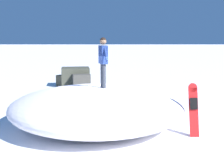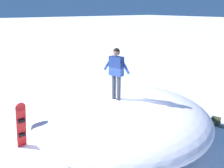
{
  "view_description": "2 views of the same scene",
  "coord_description": "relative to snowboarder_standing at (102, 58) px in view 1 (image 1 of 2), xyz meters",
  "views": [
    {
      "loc": [
        0.14,
        -11.0,
        3.14
      ],
      "look_at": [
        0.19,
        -0.83,
        1.55
      ],
      "focal_mm": 47.95,
      "sensor_mm": 36.0,
      "label": 1
    },
    {
      "loc": [
        4.27,
        5.23,
        4.33
      ],
      "look_at": [
        -0.41,
        -1.17,
        1.73
      ],
      "focal_mm": 36.94,
      "sensor_mm": 36.0,
      "label": 2
    }
  ],
  "objects": [
    {
      "name": "snow_mound",
      "position": [
        -0.24,
        0.0,
        -1.75
      ],
      "size": [
        8.64,
        8.63,
        1.38
      ],
      "primitive_type": "ellipsoid",
      "rotation": [
        0.0,
        0.0,
        2.45
      ],
      "color": "white",
      "rests_on": "ground"
    },
    {
      "name": "rock_outcrop",
      "position": [
        -2.0,
        8.46,
        -1.9
      ],
      "size": [
        2.33,
        2.15,
        1.23
      ],
      "color": "#3E4034",
      "rests_on": "ground"
    },
    {
      "name": "snowboard_primary_upright",
      "position": [
        2.93,
        -1.05,
        -1.57
      ],
      "size": [
        0.32,
        0.45,
        1.68
      ],
      "color": "red",
      "rests_on": "ground"
    },
    {
      "name": "ground",
      "position": [
        0.17,
        0.59,
        -2.44
      ],
      "size": [
        240.0,
        240.0,
        0.0
      ],
      "primitive_type": "plane",
      "color": "white"
    },
    {
      "name": "snowboarder_standing",
      "position": [
        0.0,
        0.0,
        0.0
      ],
      "size": [
        0.38,
        1.03,
        1.76
      ],
      "color": "#333842",
      "rests_on": "snow_mound"
    },
    {
      "name": "backpack_far",
      "position": [
        -3.54,
        1.72,
        -2.27
      ],
      "size": [
        0.36,
        0.59,
        0.34
      ],
      "color": "#383D23",
      "rests_on": "ground"
    }
  ]
}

